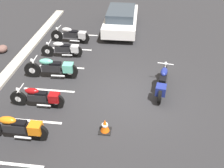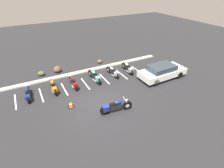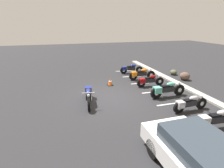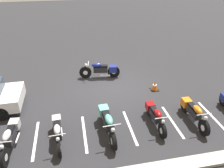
{
  "view_description": "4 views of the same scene",
  "coord_description": "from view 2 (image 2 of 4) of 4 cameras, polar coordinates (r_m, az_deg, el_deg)",
  "views": [
    {
      "loc": [
        -8.23,
        -0.2,
        6.16
      ],
      "look_at": [
        0.04,
        0.81,
        0.45
      ],
      "focal_mm": 42.0,
      "sensor_mm": 36.0,
      "label": 1
    },
    {
      "loc": [
        -4.08,
        -9.15,
        7.81
      ],
      "look_at": [
        1.3,
        0.98,
        0.86
      ],
      "focal_mm": 28.0,
      "sensor_mm": 36.0,
      "label": 2
    },
    {
      "loc": [
        9.18,
        -2.34,
        4.15
      ],
      "look_at": [
        -0.63,
        0.5,
        0.6
      ],
      "focal_mm": 28.0,
      "sensor_mm": 36.0,
      "label": 3
    },
    {
      "loc": [
        1.97,
        9.87,
        5.84
      ],
      "look_at": [
        0.23,
        1.09,
        0.77
      ],
      "focal_mm": 35.0,
      "sensor_mm": 36.0,
      "label": 4
    }
  ],
  "objects": [
    {
      "name": "stall_line_2",
      "position": [
        14.9,
        -15.28,
        -1.59
      ],
      "size": [
        0.1,
        2.1,
        0.0
      ],
      "primitive_type": "cube",
      "color": "white",
      "rests_on": "ground"
    },
    {
      "name": "parked_bike_5",
      "position": [
        16.89,
        5.18,
        5.26
      ],
      "size": [
        0.6,
        2.13,
        0.84
      ],
      "rotation": [
        0.0,
        0.0,
        1.51
      ],
      "color": "black",
      "rests_on": "ground"
    },
    {
      "name": "stall_line_6",
      "position": [
        17.54,
        8.32,
        4.46
      ],
      "size": [
        0.1,
        2.1,
        0.0
      ],
      "primitive_type": "cube",
      "color": "white",
      "rests_on": "ground"
    },
    {
      "name": "parked_bike_2",
      "position": [
        14.79,
        -12.52,
        0.46
      ],
      "size": [
        0.57,
        2.02,
        0.79
      ],
      "rotation": [
        0.0,
        0.0,
        1.57
      ],
      "color": "black",
      "rests_on": "ground"
    },
    {
      "name": "ground",
      "position": [
        12.7,
        -3.12,
        -6.75
      ],
      "size": [
        60.0,
        60.0,
        0.0
      ],
      "primitive_type": "plane",
      "color": "#262628"
    },
    {
      "name": "parked_bike_3",
      "position": [
        15.35,
        -5.67,
        2.57
      ],
      "size": [
        0.65,
        2.3,
        0.91
      ],
      "rotation": [
        0.0,
        0.0,
        1.62
      ],
      "color": "black",
      "rests_on": "ground"
    },
    {
      "name": "stall_line_1",
      "position": [
        14.75,
        -22.11,
        -3.34
      ],
      "size": [
        0.1,
        2.1,
        0.0
      ],
      "primitive_type": "cube",
      "color": "white",
      "rests_on": "ground"
    },
    {
      "name": "parked_bike_0",
      "position": [
        14.51,
        -25.81,
        -2.89
      ],
      "size": [
        0.58,
        2.01,
        0.79
      ],
      "rotation": [
        0.0,
        0.0,
        1.47
      ],
      "color": "black",
      "rests_on": "ground"
    },
    {
      "name": "stall_line_4",
      "position": [
        15.86,
        -2.53,
        1.72
      ],
      "size": [
        0.1,
        2.1,
        0.0
      ],
      "primitive_type": "cube",
      "color": "white",
      "rests_on": "ground"
    },
    {
      "name": "landscape_rock_0",
      "position": [
        18.9,
        -4.04,
        7.38
      ],
      "size": [
        0.58,
        0.5,
        0.37
      ],
      "primitive_type": "ellipsoid",
      "rotation": [
        0.0,
        0.0,
        3.06
      ],
      "color": "brown",
      "rests_on": "ground"
    },
    {
      "name": "traffic_cone",
      "position": [
        12.65,
        -13.28,
        -6.53
      ],
      "size": [
        0.4,
        0.4,
        0.5
      ],
      "color": "black",
      "rests_on": "ground"
    },
    {
      "name": "concrete_curb",
      "position": [
        17.1,
        -11.1,
        3.67
      ],
      "size": [
        18.0,
        0.5,
        0.12
      ],
      "primitive_type": "cube",
      "color": "#A8A399",
      "rests_on": "ground"
    },
    {
      "name": "landscape_rock_1",
      "position": [
        17.59,
        -22.11,
        3.24
      ],
      "size": [
        0.82,
        0.75,
        0.44
      ],
      "primitive_type": "ellipsoid",
      "rotation": [
        0.0,
        0.0,
        2.75
      ],
      "color": "#50523B",
      "rests_on": "ground"
    },
    {
      "name": "parked_bike_4",
      "position": [
        16.15,
        0.33,
        4.01
      ],
      "size": [
        0.56,
        2.0,
        0.79
      ],
      "rotation": [
        0.0,
        0.0,
        1.64
      ],
      "color": "black",
      "rests_on": "ground"
    },
    {
      "name": "stall_line_3",
      "position": [
        15.28,
        -8.71,
        0.11
      ],
      "size": [
        0.1,
        2.1,
        0.0
      ],
      "primitive_type": "cube",
      "color": "white",
      "rests_on": "ground"
    },
    {
      "name": "stall_line_5",
      "position": [
        16.62,
        3.16,
        3.17
      ],
      "size": [
        0.1,
        2.1,
        0.0
      ],
      "primitive_type": "cube",
      "color": "white",
      "rests_on": "ground"
    },
    {
      "name": "motorcycle_navy_featured",
      "position": [
        11.75,
        0.87,
        -7.37
      ],
      "size": [
        2.28,
        0.73,
        0.9
      ],
      "rotation": [
        0.0,
        0.0,
        -0.14
      ],
      "color": "black",
      "rests_on": "ground"
    },
    {
      "name": "landscape_rock_2",
      "position": [
        17.65,
        -17.42,
        4.59
      ],
      "size": [
        1.01,
        1.0,
        0.62
      ],
      "primitive_type": "ellipsoid",
      "rotation": [
        0.0,
        0.0,
        2.24
      ],
      "color": "brown",
      "rests_on": "ground"
    },
    {
      "name": "car_white",
      "position": [
        16.29,
        16.02,
        3.99
      ],
      "size": [
        4.32,
        1.85,
        1.29
      ],
      "rotation": [
        0.0,
        0.0,
        0.01
      ],
      "color": "black",
      "rests_on": "ground"
    },
    {
      "name": "parked_bike_1",
      "position": [
        14.65,
        -18.66,
        -0.75
      ],
      "size": [
        0.6,
        2.15,
        0.85
      ],
      "rotation": [
        0.0,
        0.0,
        1.57
      ],
      "color": "black",
      "rests_on": "ground"
    },
    {
      "name": "stall_line_0",
      "position": [
        14.81,
        -29.01,
        -5.05
      ],
      "size": [
        0.1,
        2.1,
        0.0
      ],
      "primitive_type": "cube",
      "color": "white",
      "rests_on": "ground"
    }
  ]
}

